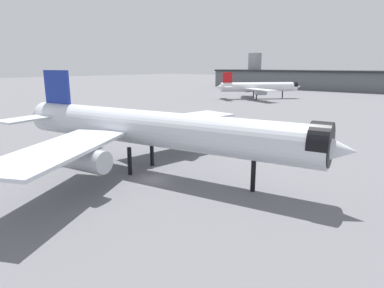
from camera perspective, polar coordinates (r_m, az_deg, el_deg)
name	(u,v)px	position (r m, az deg, el deg)	size (l,w,h in m)	color
ground	(154,179)	(50.00, -6.53, -5.99)	(900.00, 900.00, 0.00)	slate
airliner_near_gate	(151,129)	(51.74, -6.96, 2.53)	(57.01, 51.31, 15.58)	silver
airliner_far_taxiway	(259,87)	(172.89, 11.29, 9.50)	(34.38, 37.88, 13.09)	white
terminal_building	(376,81)	(243.54, 28.86, 9.40)	(234.25, 40.41, 25.66)	slate
service_truck_front	(237,127)	(82.82, 7.63, 2.84)	(5.14, 5.78, 3.00)	black
baggage_tug_wing	(113,130)	(83.93, -13.39, 2.30)	(3.37, 3.45, 1.85)	black
baggage_cart_trailing	(131,127)	(87.08, -10.41, 2.84)	(2.88, 2.81, 1.82)	black
traffic_cone_near_nose	(273,137)	(78.79, 13.66, 1.10)	(0.51, 0.51, 0.64)	#F2600C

